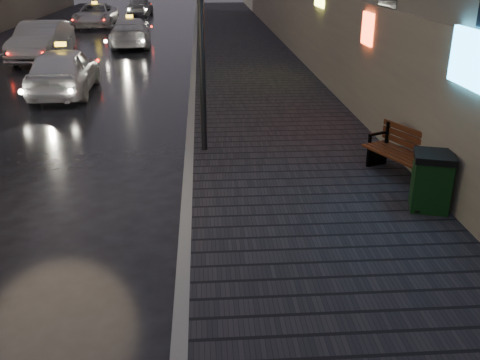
{
  "coord_description": "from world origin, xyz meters",
  "views": [
    {
      "loc": [
        1.85,
        -5.81,
        4.28
      ],
      "look_at": [
        2.43,
        2.4,
        0.85
      ],
      "focal_mm": 40.0,
      "sensor_mm": 36.0,
      "label": 1
    }
  ],
  "objects_px": {
    "taxi_far": "(96,15)",
    "car_far": "(140,6)",
    "taxi_near": "(64,70)",
    "taxi_mid": "(131,32)",
    "bench": "(407,154)",
    "car_left_mid": "(42,41)",
    "trash_bin": "(431,181)"
  },
  "relations": [
    {
      "from": "car_left_mid",
      "to": "taxi_mid",
      "type": "relative_size",
      "value": 1.02
    },
    {
      "from": "bench",
      "to": "car_left_mid",
      "type": "bearing_deg",
      "value": 103.1
    },
    {
      "from": "taxi_near",
      "to": "taxi_far",
      "type": "relative_size",
      "value": 0.88
    },
    {
      "from": "car_left_mid",
      "to": "car_far",
      "type": "distance_m",
      "value": 20.2
    },
    {
      "from": "taxi_far",
      "to": "bench",
      "type": "bearing_deg",
      "value": -68.35
    },
    {
      "from": "car_far",
      "to": "taxi_mid",
      "type": "bearing_deg",
      "value": 98.06
    },
    {
      "from": "trash_bin",
      "to": "taxi_near",
      "type": "xyz_separation_m",
      "value": [
        -8.58,
        9.94,
        0.11
      ]
    },
    {
      "from": "bench",
      "to": "car_left_mid",
      "type": "xyz_separation_m",
      "value": [
        -11.2,
        15.17,
        0.2
      ]
    },
    {
      "from": "trash_bin",
      "to": "car_left_mid",
      "type": "height_order",
      "value": "car_left_mid"
    },
    {
      "from": "taxi_far",
      "to": "car_far",
      "type": "bearing_deg",
      "value": 73.6
    },
    {
      "from": "car_far",
      "to": "trash_bin",
      "type": "bearing_deg",
      "value": 107.39
    },
    {
      "from": "taxi_far",
      "to": "taxi_near",
      "type": "bearing_deg",
      "value": -83.08
    },
    {
      "from": "bench",
      "to": "car_left_mid",
      "type": "distance_m",
      "value": 18.86
    },
    {
      "from": "bench",
      "to": "car_left_mid",
      "type": "height_order",
      "value": "car_left_mid"
    },
    {
      "from": "taxi_mid",
      "to": "car_far",
      "type": "xyz_separation_m",
      "value": [
        -1.17,
        16.29,
        -0.02
      ]
    },
    {
      "from": "car_left_mid",
      "to": "car_far",
      "type": "relative_size",
      "value": 1.24
    },
    {
      "from": "car_left_mid",
      "to": "car_far",
      "type": "xyz_separation_m",
      "value": [
        2.32,
        20.07,
        -0.14
      ]
    },
    {
      "from": "car_left_mid",
      "to": "car_far",
      "type": "bearing_deg",
      "value": 84.86
    },
    {
      "from": "trash_bin",
      "to": "taxi_near",
      "type": "bearing_deg",
      "value": 148.32
    },
    {
      "from": "bench",
      "to": "car_far",
      "type": "relative_size",
      "value": 0.48
    },
    {
      "from": "taxi_near",
      "to": "car_far",
      "type": "distance_m",
      "value": 26.78
    },
    {
      "from": "trash_bin",
      "to": "car_far",
      "type": "relative_size",
      "value": 0.25
    },
    {
      "from": "car_far",
      "to": "car_left_mid",
      "type": "bearing_deg",
      "value": 87.37
    },
    {
      "from": "bench",
      "to": "taxi_mid",
      "type": "height_order",
      "value": "taxi_mid"
    },
    {
      "from": "taxi_mid",
      "to": "taxi_far",
      "type": "distance_m",
      "value": 9.49
    },
    {
      "from": "taxi_far",
      "to": "car_far",
      "type": "height_order",
      "value": "taxi_far"
    },
    {
      "from": "car_left_mid",
      "to": "taxi_far",
      "type": "relative_size",
      "value": 0.96
    },
    {
      "from": "taxi_near",
      "to": "taxi_mid",
      "type": "height_order",
      "value": "taxi_near"
    },
    {
      "from": "trash_bin",
      "to": "car_left_mid",
      "type": "distance_m",
      "value": 20.01
    },
    {
      "from": "taxi_far",
      "to": "taxi_mid",
      "type": "bearing_deg",
      "value": -69.41
    },
    {
      "from": "taxi_near",
      "to": "car_left_mid",
      "type": "bearing_deg",
      "value": -71.48
    },
    {
      "from": "bench",
      "to": "taxi_near",
      "type": "bearing_deg",
      "value": 112.48
    }
  ]
}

